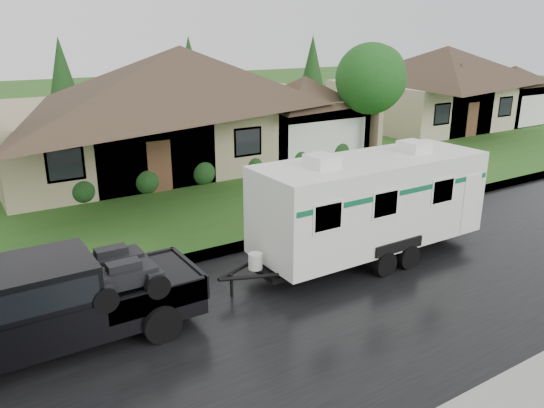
{
  "coord_description": "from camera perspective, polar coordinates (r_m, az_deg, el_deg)",
  "views": [
    {
      "loc": [
        -8.56,
        -11.07,
        6.42
      ],
      "look_at": [
        -0.27,
        2.0,
        1.35
      ],
      "focal_mm": 35.0,
      "sensor_mm": 36.0,
      "label": 1
    }
  ],
  "objects": [
    {
      "name": "house_neighbor",
      "position": [
        40.07,
        18.56,
        12.78
      ],
      "size": [
        15.12,
        9.72,
        6.45
      ],
      "color": "#C1AC8F",
      "rests_on": "lawn"
    },
    {
      "name": "ground",
      "position": [
        15.39,
        4.89,
        -6.59
      ],
      "size": [
        140.0,
        140.0,
        0.0
      ],
      "primitive_type": "plane",
      "color": "#25571B",
      "rests_on": "ground"
    },
    {
      "name": "shrub_row",
      "position": [
        23.65,
        -4.83,
        3.95
      ],
      "size": [
        13.6,
        1.0,
        1.0
      ],
      "color": "#143814",
      "rests_on": "lawn"
    },
    {
      "name": "pickup_truck",
      "position": [
        12.07,
        -22.8,
        -9.69
      ],
      "size": [
        6.02,
        2.29,
        2.01
      ],
      "color": "black",
      "rests_on": "ground"
    },
    {
      "name": "lawn",
      "position": [
        28.16,
        -13.86,
        4.58
      ],
      "size": [
        140.0,
        26.0,
        0.15
      ],
      "primitive_type": "cube",
      "color": "#25571B",
      "rests_on": "ground"
    },
    {
      "name": "travel_trailer",
      "position": [
        15.49,
        10.54,
        0.34
      ],
      "size": [
        7.42,
        2.61,
        3.33
      ],
      "color": "white",
      "rests_on": "ground"
    },
    {
      "name": "curb",
      "position": [
        17.05,
        0.33,
        -3.71
      ],
      "size": [
        140.0,
        0.5,
        0.15
      ],
      "primitive_type": "cube",
      "color": "gray",
      "rests_on": "ground"
    },
    {
      "name": "tree_right_green",
      "position": [
        26.78,
        11.24,
        12.98
      ],
      "size": [
        3.5,
        3.5,
        5.8
      ],
      "color": "#382B1E",
      "rests_on": "lawn"
    },
    {
      "name": "road",
      "position": [
        14.02,
        9.88,
        -9.38
      ],
      "size": [
        140.0,
        8.0,
        0.01
      ],
      "primitive_type": "cube",
      "color": "black",
      "rests_on": "ground"
    },
    {
      "name": "house_main",
      "position": [
        27.31,
        -8.97,
        11.97
      ],
      "size": [
        19.44,
        10.8,
        6.9
      ],
      "color": "tan",
      "rests_on": "lawn"
    }
  ]
}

